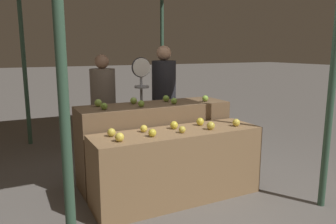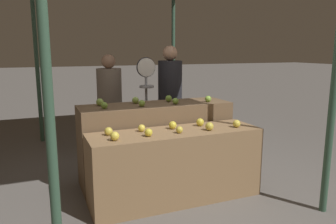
# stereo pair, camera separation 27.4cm
# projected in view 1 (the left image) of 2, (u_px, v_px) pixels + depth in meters

# --- Properties ---
(ground_plane) EXTENTS (60.00, 60.00, 0.00)m
(ground_plane) POSITION_uv_depth(u_px,v_px,m) (177.00, 198.00, 3.61)
(ground_plane) COLOR #66605B
(display_counter_front) EXTENTS (1.85, 0.55, 0.76)m
(display_counter_front) POSITION_uv_depth(u_px,v_px,m) (177.00, 165.00, 3.54)
(display_counter_front) COLOR olive
(display_counter_front) RESTS_ON ground_plane
(display_counter_back) EXTENTS (1.85, 0.55, 0.96)m
(display_counter_back) POSITION_uv_depth(u_px,v_px,m) (154.00, 142.00, 4.05)
(display_counter_back) COLOR brown
(display_counter_back) RESTS_ON ground_plane
(apple_front_0) EXTENTS (0.09, 0.09, 0.09)m
(apple_front_0) POSITION_uv_depth(u_px,v_px,m) (120.00, 137.00, 3.06)
(apple_front_0) COLOR yellow
(apple_front_0) RESTS_ON display_counter_front
(apple_front_1) EXTENTS (0.08, 0.08, 0.08)m
(apple_front_1) POSITION_uv_depth(u_px,v_px,m) (152.00, 133.00, 3.23)
(apple_front_1) COLOR gold
(apple_front_1) RESTS_ON display_counter_front
(apple_front_2) EXTENTS (0.07, 0.07, 0.07)m
(apple_front_2) POSITION_uv_depth(u_px,v_px,m) (182.00, 130.00, 3.38)
(apple_front_2) COLOR gold
(apple_front_2) RESTS_ON display_counter_front
(apple_front_3) EXTENTS (0.09, 0.09, 0.09)m
(apple_front_3) POSITION_uv_depth(u_px,v_px,m) (211.00, 126.00, 3.51)
(apple_front_3) COLOR gold
(apple_front_3) RESTS_ON display_counter_front
(apple_front_4) EXTENTS (0.08, 0.08, 0.08)m
(apple_front_4) POSITION_uv_depth(u_px,v_px,m) (236.00, 123.00, 3.67)
(apple_front_4) COLOR yellow
(apple_front_4) RESTS_ON display_counter_front
(apple_front_5) EXTENTS (0.08, 0.08, 0.08)m
(apple_front_5) POSITION_uv_depth(u_px,v_px,m) (111.00, 132.00, 3.24)
(apple_front_5) COLOR gold
(apple_front_5) RESTS_ON display_counter_front
(apple_front_6) EXTENTS (0.08, 0.08, 0.08)m
(apple_front_6) POSITION_uv_depth(u_px,v_px,m) (144.00, 129.00, 3.41)
(apple_front_6) COLOR yellow
(apple_front_6) RESTS_ON display_counter_front
(apple_front_7) EXTENTS (0.09, 0.09, 0.09)m
(apple_front_7) POSITION_uv_depth(u_px,v_px,m) (174.00, 125.00, 3.54)
(apple_front_7) COLOR gold
(apple_front_7) RESTS_ON display_counter_front
(apple_front_8) EXTENTS (0.09, 0.09, 0.09)m
(apple_front_8) POSITION_uv_depth(u_px,v_px,m) (200.00, 122.00, 3.71)
(apple_front_8) COLOR gold
(apple_front_8) RESTS_ON display_counter_front
(apple_back_0) EXTENTS (0.08, 0.08, 0.08)m
(apple_back_0) POSITION_uv_depth(u_px,v_px,m) (104.00, 106.00, 3.57)
(apple_back_0) COLOR #7AA338
(apple_back_0) RESTS_ON display_counter_back
(apple_back_1) EXTENTS (0.08, 0.08, 0.08)m
(apple_back_1) POSITION_uv_depth(u_px,v_px,m) (141.00, 104.00, 3.75)
(apple_back_1) COLOR #84AD3D
(apple_back_1) RESTS_ON display_counter_back
(apple_back_2) EXTENTS (0.08, 0.08, 0.08)m
(apple_back_2) POSITION_uv_depth(u_px,v_px,m) (174.00, 101.00, 3.94)
(apple_back_2) COLOR #7AA338
(apple_back_2) RESTS_ON display_counter_back
(apple_back_3) EXTENTS (0.08, 0.08, 0.08)m
(apple_back_3) POSITION_uv_depth(u_px,v_px,m) (205.00, 98.00, 4.13)
(apple_back_3) COLOR #84AD3D
(apple_back_3) RESTS_ON display_counter_back
(apple_back_4) EXTENTS (0.09, 0.09, 0.09)m
(apple_back_4) POSITION_uv_depth(u_px,v_px,m) (98.00, 103.00, 3.76)
(apple_back_4) COLOR #8EB247
(apple_back_4) RESTS_ON display_counter_back
(apple_back_5) EXTENTS (0.08, 0.08, 0.08)m
(apple_back_5) POSITION_uv_depth(u_px,v_px,m) (134.00, 101.00, 3.95)
(apple_back_5) COLOR #8EB247
(apple_back_5) RESTS_ON display_counter_back
(apple_back_6) EXTENTS (0.08, 0.08, 0.08)m
(apple_back_6) POSITION_uv_depth(u_px,v_px,m) (166.00, 98.00, 4.12)
(apple_back_6) COLOR #7AA338
(apple_back_6) RESTS_ON display_counter_back
(produce_scale) EXTENTS (0.27, 0.20, 1.51)m
(produce_scale) POSITION_uv_depth(u_px,v_px,m) (142.00, 88.00, 4.53)
(produce_scale) COLOR #99999E
(produce_scale) RESTS_ON ground_plane
(person_vendor_at_scale) EXTENTS (0.46, 0.46, 1.67)m
(person_vendor_at_scale) POSITION_uv_depth(u_px,v_px,m) (164.00, 93.00, 4.91)
(person_vendor_at_scale) COLOR #2D2D38
(person_vendor_at_scale) RESTS_ON ground_plane
(person_customer_left) EXTENTS (0.47, 0.47, 1.54)m
(person_customer_left) POSITION_uv_depth(u_px,v_px,m) (103.00, 100.00, 4.75)
(person_customer_left) COLOR #2D2D38
(person_customer_left) RESTS_ON ground_plane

